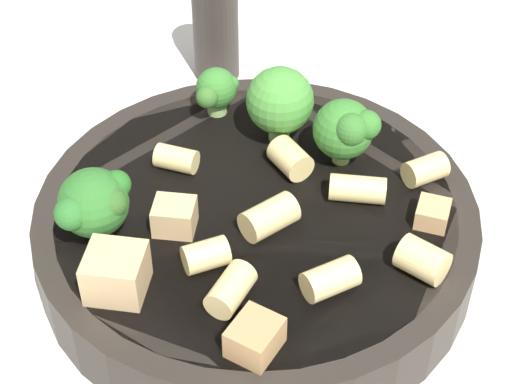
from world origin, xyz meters
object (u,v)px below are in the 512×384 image
(broccoli_floret_3, at_px, (217,90))
(rigatoni_2, at_px, (358,189))
(chicken_chunk_0, at_px, (433,214))
(rigatoni_0, at_px, (262,219))
(chicken_chunk_2, at_px, (116,273))
(rigatoni_3, at_px, (231,289))
(rigatoni_8, at_px, (290,158))
(rigatoni_6, at_px, (422,260))
(rigatoni_7, at_px, (206,255))
(rigatoni_1, at_px, (425,170))
(pepper_shaker, at_px, (215,16))
(pasta_bowl, at_px, (256,226))
(rigatoni_4, at_px, (330,279))
(chicken_chunk_1, at_px, (175,217))
(rigatoni_5, at_px, (176,159))
(broccoli_floret_2, at_px, (348,129))
(broccoli_floret_0, at_px, (94,203))
(broccoli_floret_1, at_px, (280,100))
(chicken_chunk_3, at_px, (255,337))

(broccoli_floret_3, distance_m, rigatoni_2, 0.11)
(rigatoni_2, height_order, chicken_chunk_0, rigatoni_2)
(rigatoni_0, relative_size, chicken_chunk_2, 1.03)
(rigatoni_3, relative_size, rigatoni_8, 1.15)
(rigatoni_6, height_order, rigatoni_7, rigatoni_6)
(rigatoni_6, bearing_deg, chicken_chunk_2, -17.24)
(rigatoni_1, distance_m, pepper_shaker, 0.19)
(pasta_bowl, distance_m, rigatoni_4, 0.07)
(chicken_chunk_1, bearing_deg, rigatoni_5, -108.45)
(rigatoni_1, bearing_deg, chicken_chunk_2, 5.16)
(broccoli_floret_3, distance_m, rigatoni_6, 0.16)
(rigatoni_4, height_order, chicken_chunk_1, same)
(rigatoni_3, height_order, chicken_chunk_0, rigatoni_3)
(broccoli_floret_2, bearing_deg, broccoli_floret_0, 3.71)
(broccoli_floret_0, height_order, broccoli_floret_3, broccoli_floret_0)
(pasta_bowl, height_order, rigatoni_0, rigatoni_0)
(broccoli_floret_2, height_order, pepper_shaker, pepper_shaker)
(broccoli_floret_0, distance_m, rigatoni_2, 0.13)
(pasta_bowl, bearing_deg, rigatoni_3, 58.22)
(rigatoni_1, relative_size, rigatoni_5, 0.99)
(rigatoni_2, distance_m, chicken_chunk_0, 0.04)
(rigatoni_1, relative_size, rigatoni_6, 0.98)
(broccoli_floret_3, distance_m, rigatoni_5, 0.05)
(broccoli_floret_2, xyz_separation_m, rigatoni_5, (0.09, -0.03, -0.02))
(rigatoni_8, xyz_separation_m, chicken_chunk_1, (0.07, 0.02, -0.00))
(rigatoni_6, relative_size, chicken_chunk_0, 1.31)
(rigatoni_0, height_order, chicken_chunk_2, chicken_chunk_2)
(rigatoni_8, bearing_deg, rigatoni_1, 151.93)
(broccoli_floret_0, height_order, rigatoni_6, broccoli_floret_0)
(pasta_bowl, bearing_deg, rigatoni_0, 77.85)
(rigatoni_1, distance_m, rigatoni_8, 0.07)
(rigatoni_6, bearing_deg, rigatoni_5, -53.71)
(rigatoni_4, height_order, rigatoni_8, rigatoni_8)
(rigatoni_2, bearing_deg, rigatoni_6, 95.13)
(rigatoni_7, height_order, pepper_shaker, pepper_shaker)
(chicken_chunk_2, bearing_deg, chicken_chunk_0, 174.97)
(rigatoni_8, distance_m, pepper_shaker, 0.15)
(broccoli_floret_1, relative_size, chicken_chunk_0, 2.65)
(broccoli_floret_3, bearing_deg, chicken_chunk_3, 75.89)
(pasta_bowl, bearing_deg, rigatoni_6, 128.07)
(rigatoni_7, bearing_deg, rigatoni_2, -169.61)
(rigatoni_3, distance_m, rigatoni_5, 0.10)
(broccoli_floret_0, xyz_separation_m, broccoli_floret_3, (-0.09, -0.08, -0.01))
(rigatoni_3, relative_size, rigatoni_4, 1.00)
(rigatoni_1, bearing_deg, rigatoni_0, 2.57)
(rigatoni_4, bearing_deg, chicken_chunk_2, -21.85)
(rigatoni_3, height_order, rigatoni_8, rigatoni_8)
(rigatoni_2, bearing_deg, broccoli_floret_3, -66.17)
(pasta_bowl, height_order, rigatoni_4, rigatoni_4)
(broccoli_floret_1, bearing_deg, rigatoni_8, 79.16)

